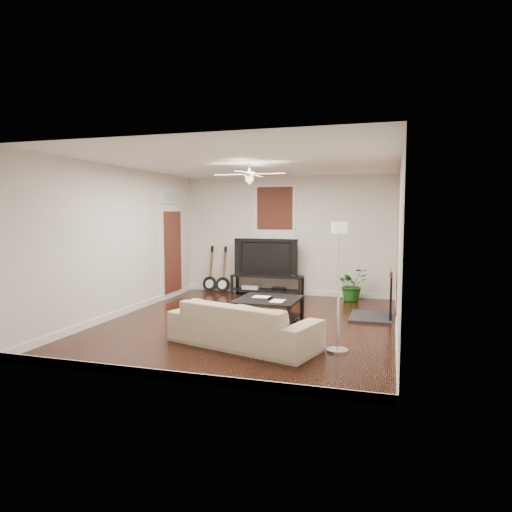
{
  "coord_description": "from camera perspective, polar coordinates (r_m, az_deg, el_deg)",
  "views": [
    {
      "loc": [
        2.4,
        -7.68,
        1.93
      ],
      "look_at": [
        0.0,
        0.4,
        1.15
      ],
      "focal_mm": 32.39,
      "sensor_mm": 36.0,
      "label": 1
    }
  ],
  "objects": [
    {
      "name": "fireplace",
      "position": [
        8.8,
        15.06,
        -4.51
      ],
      "size": [
        0.8,
        1.1,
        0.92
      ],
      "primitive_type": "cube",
      "color": "black",
      "rests_on": "floor"
    },
    {
      "name": "brick_accent",
      "position": [
        8.69,
        17.11,
        1.56
      ],
      "size": [
        0.02,
        2.2,
        2.8
      ],
      "primitive_type": "cube",
      "color": "#A24E34",
      "rests_on": "floor"
    },
    {
      "name": "coffee_table",
      "position": [
        8.17,
        1.53,
        -6.79
      ],
      "size": [
        1.08,
        1.08,
        0.44
      ],
      "primitive_type": "cube",
      "rotation": [
        0.0,
        0.0,
        -0.03
      ],
      "color": "black",
      "rests_on": "floor"
    },
    {
      "name": "tv_stand",
      "position": [
        10.96,
        1.39,
        -3.59
      ],
      "size": [
        1.69,
        0.45,
        0.47
      ],
      "primitive_type": "cube",
      "color": "black",
      "rests_on": "floor"
    },
    {
      "name": "door_left",
      "position": [
        10.76,
        -10.33,
        1.58
      ],
      "size": [
        0.08,
        1.0,
        2.5
      ],
      "primitive_type": "cube",
      "color": "white",
      "rests_on": "wall_left"
    },
    {
      "name": "sofa",
      "position": [
        6.8,
        -1.53,
        -8.36
      ],
      "size": [
        2.39,
        1.48,
        0.65
      ],
      "primitive_type": "imported",
      "rotation": [
        0.0,
        0.0,
        2.85
      ],
      "color": "tan",
      "rests_on": "floor"
    },
    {
      "name": "guitar_right",
      "position": [
        11.2,
        -4.14,
        -1.68
      ],
      "size": [
        0.38,
        0.28,
        1.15
      ],
      "primitive_type": null,
      "rotation": [
        0.0,
        0.0,
        0.09
      ],
      "color": "black",
      "rests_on": "floor"
    },
    {
      "name": "potted_plant",
      "position": [
        10.42,
        11.78,
        -3.44
      ],
      "size": [
        0.88,
        0.87,
        0.74
      ],
      "primitive_type": "imported",
      "rotation": [
        0.0,
        0.0,
        0.71
      ],
      "color": "#185518",
      "rests_on": "floor"
    },
    {
      "name": "ceiling_fan",
      "position": [
        8.07,
        -0.82,
        10.05
      ],
      "size": [
        1.24,
        1.24,
        0.32
      ],
      "primitive_type": null,
      "color": "white",
      "rests_on": "ceiling"
    },
    {
      "name": "floor_lamp",
      "position": [
        6.5,
        10.15,
        -3.82
      ],
      "size": [
        0.37,
        0.37,
        1.82
      ],
      "primitive_type": null,
      "rotation": [
        0.0,
        0.0,
        -0.29
      ],
      "color": "white",
      "rests_on": "floor"
    },
    {
      "name": "guitar_left",
      "position": [
        11.35,
        -5.74,
        -1.59
      ],
      "size": [
        0.36,
        0.26,
        1.15
      ],
      "primitive_type": null,
      "rotation": [
        0.0,
        0.0,
        -0.02
      ],
      "color": "black",
      "rests_on": "floor"
    },
    {
      "name": "window_back",
      "position": [
        10.98,
        2.34,
        5.39
      ],
      "size": [
        1.0,
        0.06,
        1.3
      ],
      "primitive_type": "cube",
      "color": "#34150E",
      "rests_on": "wall_back"
    },
    {
      "name": "tv",
      "position": [
        10.9,
        1.43,
        -0.09
      ],
      "size": [
        1.52,
        0.2,
        0.87
      ],
      "primitive_type": "imported",
      "color": "black",
      "rests_on": "tv_stand"
    },
    {
      "name": "room",
      "position": [
        8.06,
        -0.81,
        1.52
      ],
      "size": [
        5.01,
        6.01,
        2.81
      ],
      "color": "black",
      "rests_on": "ground"
    }
  ]
}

